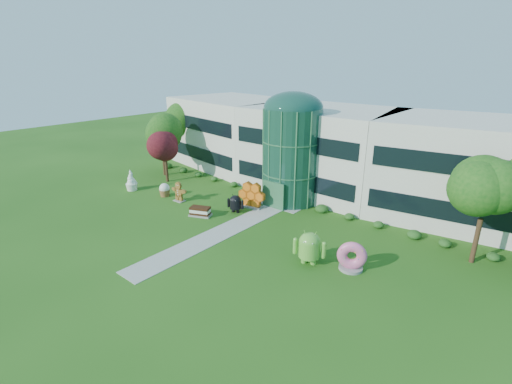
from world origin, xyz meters
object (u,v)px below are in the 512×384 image
Objects in this scene: android_black at (235,202)px; gingerbread at (179,191)px; donut at (352,255)px; android_green at (309,246)px.

android_black is 6.91m from gingerbread.
android_black is 0.92× the size of donut.
gingerbread is (-6.72, -1.63, 0.06)m from android_black.
android_black is 13.90m from donut.
donut reaches higher than gingerbread.
android_black is at bearing 145.07° from donut.
gingerbread is at bearing 175.28° from android_black.
android_green is 1.23× the size of gingerbread.
android_green is at bearing 179.45° from donut.
donut is at bearing 2.50° from android_green.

